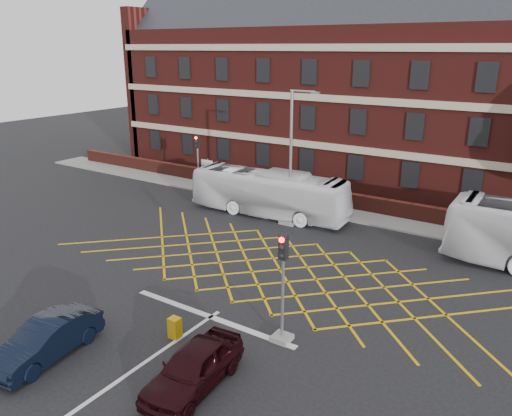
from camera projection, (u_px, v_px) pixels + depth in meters
The scene contains 15 objects.
ground at pixel (258, 285), 23.21m from camera, with size 120.00×120.00×0.00m, color black.
victorian_building at pixel (419, 84), 38.09m from camera, with size 51.00×12.17×20.40m.
boundary_wall at pixel (365, 204), 33.34m from camera, with size 56.00×0.50×1.10m, color #531D16.
far_pavement at pixel (358, 215), 32.70m from camera, with size 60.00×3.00×0.12m, color slate.
box_junction_hatching at pixel (280, 269), 24.79m from camera, with size 11.50×0.12×0.02m, color #CC990C.
stop_line at pixel (211, 317), 20.43m from camera, with size 8.00×0.30×0.02m, color silver.
centre_line at pixel (79, 408), 15.28m from camera, with size 0.15×14.00×0.02m, color silver.
bus_left at pixel (269, 193), 32.41m from camera, with size 2.50×10.67×2.97m, color white.
car_navy at pixel (46, 339), 17.63m from camera, with size 1.48×4.24×1.40m, color black.
car_maroon at pixel (193, 368), 16.06m from camera, with size 1.69×4.20×1.43m, color black.
traffic_light_near at pixel (283, 298), 18.28m from camera, with size 0.70×0.70×4.27m.
traffic_light_far at pixel (198, 168), 37.74m from camera, with size 0.70×0.70×4.27m.
street_lamp at pixel (291, 181), 30.38m from camera, with size 2.25×1.00×8.20m.
direction_signs at pixel (207, 169), 39.12m from camera, with size 1.10×0.16×2.20m.
utility_cabinet at pixel (175, 328), 18.90m from camera, with size 0.43×0.38×0.82m, color #C68F0B.
Camera 1 is at (11.53, -17.52, 10.57)m, focal length 35.00 mm.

